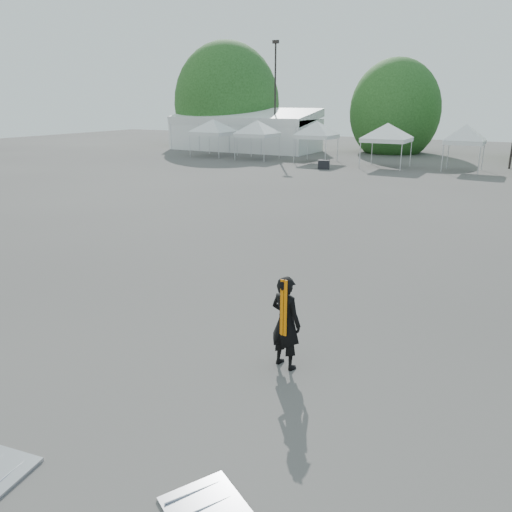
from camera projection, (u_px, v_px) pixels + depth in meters
The scene contains 12 objects.
ground at pixel (296, 306), 12.48m from camera, with size 120.00×120.00×0.00m, color #474442.
marquee at pixel (245, 131), 51.31m from camera, with size 15.00×6.25×4.23m.
light_pole_west at pixel (275, 91), 47.48m from camera, with size 0.60×0.25×10.30m.
tree_far_w at pixel (227, 104), 54.90m from camera, with size 4.80×4.80×7.30m.
tree_mid_w at pixel (395, 111), 48.39m from camera, with size 4.16×4.16×6.33m.
tent_a at pixel (213, 122), 45.40m from camera, with size 4.71×4.71×3.88m.
tent_b at pixel (257, 123), 43.00m from camera, with size 4.35×4.35×3.88m.
tent_c at pixel (317, 124), 41.07m from camera, with size 4.22×4.22×3.88m.
tent_d at pixel (388, 127), 37.61m from camera, with size 4.65×4.65×3.88m.
tent_e at pixel (466, 128), 35.58m from camera, with size 3.75×3.75×3.88m.
man at pixel (286, 322), 9.41m from camera, with size 0.76×0.60×1.84m.
crate_west at pixel (324, 164), 37.56m from camera, with size 0.85×0.66×0.66m, color black.
Camera 1 is at (4.74, -10.57, 4.92)m, focal length 35.00 mm.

